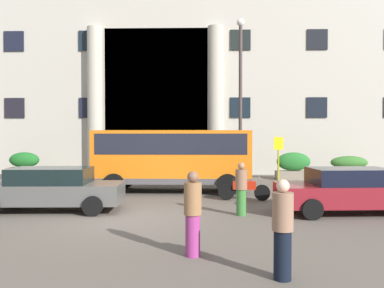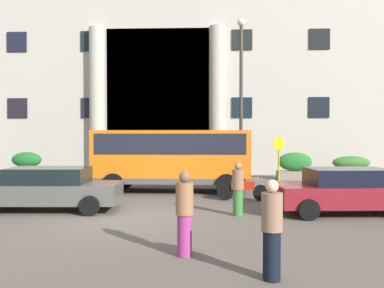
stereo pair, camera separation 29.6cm
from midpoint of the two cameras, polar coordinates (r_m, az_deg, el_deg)
The scene contains 17 objects.
ground_plane at distance 12.05m, azimuth -10.67°, elevation -10.83°, with size 80.00×64.00×0.12m, color #5C534A.
office_building_facade at distance 29.94m, azimuth -3.51°, elevation 14.85°, with size 35.46×9.76×19.00m.
orange_minibus at distance 17.10m, azimuth -3.30°, elevation -1.61°, with size 6.64×2.57×2.67m.
bus_stop_sign at distance 19.11m, azimuth 11.99°, elevation -1.69°, with size 0.44×0.08×2.37m.
hedge_planter_entrance_right at distance 21.88m, azimuth 3.16°, elevation -3.39°, with size 1.90×0.85×1.41m.
hedge_planter_west at distance 23.84m, azimuth 21.49°, elevation -3.23°, with size 2.17×0.92×1.29m.
hedge_planter_far_east at distance 22.29m, azimuth -10.30°, elevation -3.19°, with size 1.84×0.72×1.51m.
hedge_planter_far_west at distance 24.60m, azimuth -23.46°, elevation -2.89°, with size 1.79×0.97×1.49m.
hedge_planter_east at distance 22.50m, azimuth 14.14°, elevation -3.17°, with size 1.95×0.74×1.51m.
parked_hatchback_near at distance 13.69m, azimuth -20.37°, elevation -6.10°, with size 4.64×2.07×1.41m.
parked_compact_extra at distance 13.33m, azimuth 21.30°, elevation -6.26°, with size 4.55×2.22×1.42m.
motorcycle_near_kerb at distance 15.42m, azimuth 17.58°, elevation -6.24°, with size 2.10×0.55×0.89m.
motorcycle_far_end at distance 15.02m, azimuth 6.86°, elevation -6.41°, with size 1.94×0.55×0.89m.
pedestrian_man_red_shirt at distance 12.20m, azimuth 6.46°, elevation -6.48°, with size 0.36×0.36×1.63m.
pedestrian_woman_with_bag at distance 6.97m, azimuth 11.80°, elevation -12.00°, with size 0.36×0.36×1.72m.
pedestrian_woman_dark_dress at distance 8.10m, azimuth -0.95°, elevation -10.03°, with size 0.36×0.36×1.73m.
lamppost_plaza_centre at distance 20.52m, azimuth 6.63°, elevation 7.99°, with size 0.40×0.40×8.44m.
Camera 1 is at (2.32, -11.53, 2.47)m, focal length 36.77 mm.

